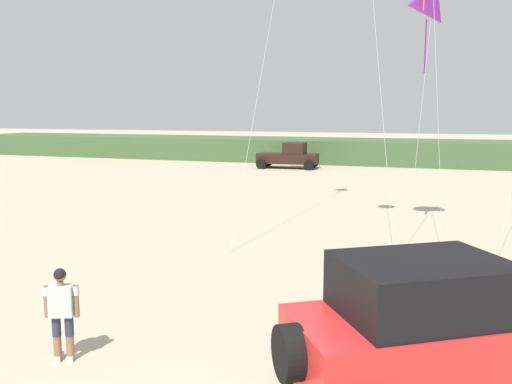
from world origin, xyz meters
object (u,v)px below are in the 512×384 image
object	(u,v)px
distant_pickup	(289,156)
kite_white_parafoil	(432,9)
jeep	(438,330)
person_watching	(62,309)

from	to	relation	value
distant_pickup	kite_white_parafoil	size ratio (longest dim) A/B	0.55
jeep	distant_pickup	size ratio (longest dim) A/B	1.05
jeep	person_watching	distance (m)	6.18
jeep	distant_pickup	bearing A→B (deg)	109.22
person_watching	distant_pickup	bearing A→B (deg)	98.95
person_watching	distant_pickup	size ratio (longest dim) A/B	0.35
jeep	kite_white_parafoil	distance (m)	13.61
distant_pickup	kite_white_parafoil	world-z (taller)	kite_white_parafoil
person_watching	kite_white_parafoil	distance (m)	15.21
jeep	kite_white_parafoil	world-z (taller)	kite_white_parafoil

